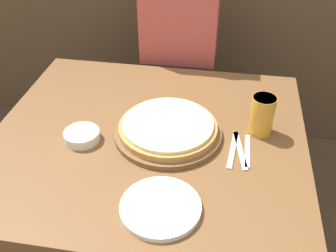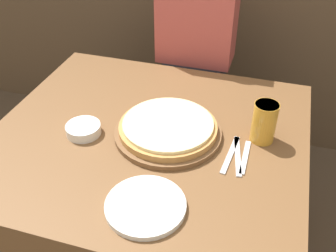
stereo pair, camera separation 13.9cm
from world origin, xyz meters
name	(u,v)px [view 1 (the left image)]	position (x,y,z in m)	size (l,w,h in m)	color
dining_table	(151,204)	(0.00, 0.00, 0.37)	(1.13, 1.03, 0.73)	brown
pizza_on_board	(168,129)	(0.07, 0.01, 0.76)	(0.39, 0.39, 0.06)	brown
beer_glass	(262,114)	(0.40, 0.09, 0.81)	(0.08, 0.08, 0.15)	gold
dinner_plate	(160,207)	(0.11, -0.34, 0.74)	(0.24, 0.24, 0.02)	silver
side_bowl	(82,136)	(-0.22, -0.07, 0.75)	(0.13, 0.13, 0.04)	silver
fork	(233,149)	(0.31, -0.03, 0.73)	(0.04, 0.20, 0.00)	silver
dinner_knife	(240,150)	(0.33, -0.03, 0.73)	(0.06, 0.20, 0.00)	silver
spoon	(248,151)	(0.36, -0.03, 0.73)	(0.02, 0.17, 0.00)	silver
diner_person	(179,70)	(0.02, 0.67, 0.64)	(0.36, 0.20, 1.30)	#33333D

